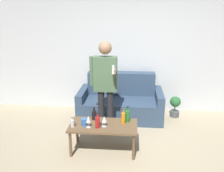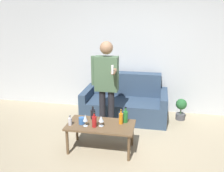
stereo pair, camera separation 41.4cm
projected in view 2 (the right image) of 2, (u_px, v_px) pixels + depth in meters
The scene contains 14 objects.
ground_plane at pixel (120, 161), 3.71m from camera, with size 16.00×16.00×0.00m, color tan.
wall_back at pixel (137, 50), 5.30m from camera, with size 8.00×0.06×2.70m.
couch at pixel (125, 103), 5.19m from camera, with size 1.70×0.89×0.89m.
coffee_table at pixel (101, 127), 3.92m from camera, with size 1.06×0.56×0.44m.
bottle_orange at pixel (125, 116), 3.95m from camera, with size 0.07×0.07×0.26m.
bottle_green at pixel (94, 121), 3.80m from camera, with size 0.07×0.07×0.24m.
bottle_dark at pixel (70, 121), 3.86m from camera, with size 0.06×0.06×0.16m.
bottle_yellow at pixel (93, 114), 4.09m from camera, with size 0.08×0.08×0.21m.
bottle_red at pixel (121, 118), 3.90m from camera, with size 0.06×0.06×0.24m.
wine_glass_near at pixel (101, 119), 3.82m from camera, with size 0.08×0.08×0.17m.
wine_glass_far at pixel (85, 118), 3.81m from camera, with size 0.08×0.08×0.19m.
cup_on_table at pixel (82, 121), 3.90m from camera, with size 0.09×0.09×0.11m.
person_standing_front at pixel (106, 80), 4.31m from camera, with size 0.47×0.42×1.67m.
potted_plant at pixel (181, 108), 5.08m from camera, with size 0.22×0.22×0.44m.
Camera 2 is at (0.49, -3.19, 2.16)m, focal length 40.00 mm.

